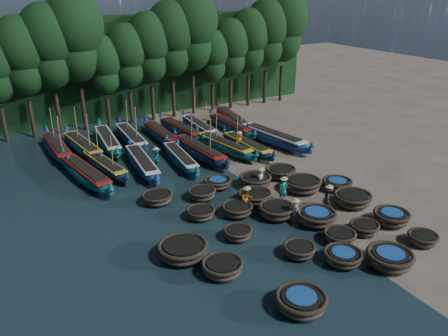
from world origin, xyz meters
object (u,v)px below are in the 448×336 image
long_boat_7 (247,146)px  coracle_9 (391,217)px  coracle_8 (364,228)px  long_boat_12 (131,137)px  long_boat_15 (199,127)px  long_boat_6 (224,146)px  fisherman_0 (260,177)px  fisherman_5 (156,157)px  coracle_18 (302,184)px  fisherman_3 (328,198)px  long_boat_16 (231,126)px  coracle_10 (183,250)px  long_boat_9 (57,148)px  coracle_14 (353,199)px  coracle_15 (201,213)px  coracle_11 (238,233)px  long_boat_5 (199,151)px  coracle_20 (157,198)px  coracle_23 (255,180)px  long_boat_10 (83,146)px  fisherman_1 (283,188)px  coracle_2 (343,257)px  coracle_24 (281,172)px  long_boat_11 (108,141)px  fisherman_2 (246,198)px  long_boat_13 (161,134)px  coracle_17 (255,196)px  coracle_1 (301,301)px  long_boat_17 (231,119)px  coracle_21 (202,193)px  coracle_22 (218,183)px  long_boat_1 (85,174)px  coracle_7 (340,236)px  long_boat_4 (180,158)px  coracle_3 (390,258)px  coracle_16 (237,209)px  coracle_12 (276,211)px  long_boat_3 (142,163)px  long_boat_14 (181,130)px  coracle_6 (299,250)px  coracle_4 (423,238)px  coracle_13 (316,217)px

long_boat_7 → coracle_9: bearing=-88.3°
coracle_8 → long_boat_12: size_ratio=0.19×
long_boat_7 → long_boat_15: size_ratio=0.99×
long_boat_6 → fisherman_0: size_ratio=4.72×
fisherman_5 → coracle_18: bearing=66.4°
fisherman_3 → long_boat_16: bearing=20.3°
coracle_10 → long_boat_9: size_ratio=0.36×
coracle_14 → coracle_15: 9.59m
coracle_9 → coracle_11: size_ratio=1.10×
long_boat_5 → long_boat_16: long_boat_5 is taller
coracle_20 → coracle_23: coracle_23 is taller
long_boat_10 → fisherman_1: 17.74m
coracle_2 → coracle_24: bearing=70.1°
long_boat_11 → fisherman_0: bearing=-57.8°
coracle_20 → long_boat_15: 14.68m
fisherman_0 → fisherman_2: (-2.51, -2.19, 0.02)m
fisherman_1 → coracle_8: bearing=-67.0°
long_boat_10 → fisherman_2: bearing=-73.9°
coracle_2 → long_boat_13: (-0.67, 22.06, 0.14)m
coracle_8 → coracle_20: 12.57m
coracle_17 → long_boat_11: bearing=109.5°
long_boat_7 → long_boat_16: (1.66, 5.32, 0.04)m
coracle_1 → coracle_15: size_ratio=1.41×
long_boat_13 → long_boat_17: size_ratio=0.93×
coracle_17 → coracle_21: coracle_17 is taller
long_boat_10 → coracle_22: bearing=-67.4°
coracle_23 → long_boat_1: bearing=146.1°
coracle_2 → coracle_17: bearing=90.8°
long_boat_17 → fisherman_2: (-8.31, -15.82, 0.25)m
coracle_22 → fisherman_5: bearing=112.3°
coracle_7 → long_boat_6: size_ratio=0.27×
coracle_7 → coracle_10: coracle_10 is taller
coracle_18 → long_boat_5: size_ratio=0.30×
coracle_21 → fisherman_5: (-0.53, 6.48, 0.40)m
long_boat_4 → fisherman_0: (2.90, -6.65, 0.31)m
coracle_3 → long_boat_15: size_ratio=0.30×
coracle_16 → coracle_22: coracle_16 is taller
coracle_12 → coracle_16: bearing=144.0°
coracle_18 → long_boat_17: long_boat_17 is taller
coracle_15 → long_boat_3: long_boat_3 is taller
long_boat_14 → fisherman_5: (-4.80, -6.09, 0.27)m
coracle_6 → long_boat_16: bearing=68.8°
coracle_7 → long_boat_15: long_boat_15 is taller
coracle_23 → long_boat_15: size_ratio=0.33×
coracle_4 → fisherman_3: fisherman_3 is taller
coracle_24 → fisherman_2: fisherman_2 is taller
coracle_3 → coracle_18: 9.03m
coracle_13 → long_boat_3: size_ratio=0.32×
coracle_18 → long_boat_17: size_ratio=0.30×
coracle_7 → long_boat_17: 22.16m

